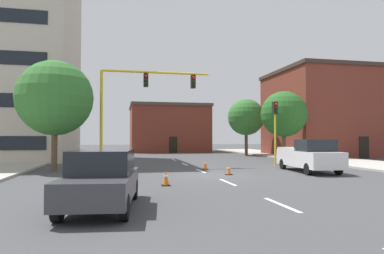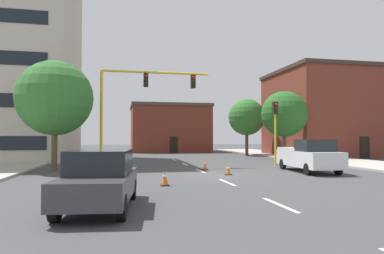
{
  "view_description": "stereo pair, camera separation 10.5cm",
  "coord_description": "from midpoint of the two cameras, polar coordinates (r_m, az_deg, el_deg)",
  "views": [
    {
      "loc": [
        -4.99,
        -18.52,
        2.13
      ],
      "look_at": [
        0.18,
        6.02,
        2.87
      ],
      "focal_mm": 32.05,
      "sensor_mm": 36.0,
      "label": 1
    },
    {
      "loc": [
        -4.89,
        -18.54,
        2.13
      ],
      "look_at": [
        0.18,
        6.02,
        2.87
      ],
      "focal_mm": 32.05,
      "sensor_mm": 36.0,
      "label": 2
    }
  ],
  "objects": [
    {
      "name": "traffic_signal_gantry",
      "position": [
        24.32,
        -12.51,
        -1.47
      ],
      "size": [
        8.51,
        1.2,
        6.83
      ],
      "color": "yellow",
      "rests_on": "ground_plane"
    },
    {
      "name": "building_row_right",
      "position": [
        42.85,
        22.0,
        2.13
      ],
      "size": [
        12.96,
        11.22,
        9.77
      ],
      "color": "brown",
      "rests_on": "ground_plane"
    },
    {
      "name": "sedan_dark_gray_near_left",
      "position": [
        10.68,
        -15.0,
        -8.32
      ],
      "size": [
        2.37,
        4.69,
        1.74
      ],
      "color": "#3D3D42",
      "rests_on": "ground_plane"
    },
    {
      "name": "lane_stripe_seg_2",
      "position": [
        16.44,
        5.77,
        -9.12
      ],
      "size": [
        0.16,
        2.4,
        0.01
      ],
      "primitive_type": "cube",
      "color": "silver",
      "rests_on": "ground_plane"
    },
    {
      "name": "tree_left_near",
      "position": [
        23.3,
        -21.96,
        4.47
      ],
      "size": [
        4.72,
        4.72,
        6.95
      ],
      "color": "brown",
      "rests_on": "ground_plane"
    },
    {
      "name": "ground_plane",
      "position": [
        19.3,
        3.04,
        -8.03
      ],
      "size": [
        160.0,
        160.0,
        0.0
      ],
      "primitive_type": "plane",
      "color": "#424244"
    },
    {
      "name": "building_tall_left",
      "position": [
        38.1,
        -29.19,
        13.24
      ],
      "size": [
        13.44,
        13.04,
        23.6
      ],
      "color": "beige",
      "rests_on": "ground_plane"
    },
    {
      "name": "pickup_truck_white",
      "position": [
        22.25,
        18.73,
        -4.58
      ],
      "size": [
        2.46,
        5.55,
        1.99
      ],
      "color": "white",
      "rests_on": "ground_plane"
    },
    {
      "name": "traffic_cone_roadside_b",
      "position": [
        15.21,
        -4.57,
        -8.51
      ],
      "size": [
        0.36,
        0.36,
        0.66
      ],
      "color": "black",
      "rests_on": "ground_plane"
    },
    {
      "name": "lane_stripe_seg_4",
      "position": [
        27.07,
        -1.35,
        -6.2
      ],
      "size": [
        0.16,
        2.4,
        0.01
      ],
      "primitive_type": "cube",
      "color": "silver",
      "rests_on": "ground_plane"
    },
    {
      "name": "traffic_cone_roadside_a",
      "position": [
        19.59,
        5.97,
        -7.08
      ],
      "size": [
        0.36,
        0.36,
        0.59
      ],
      "color": "black",
      "rests_on": "ground_plane"
    },
    {
      "name": "lane_stripe_seg_5",
      "position": [
        32.48,
        -3.13,
        -5.45
      ],
      "size": [
        0.16,
        2.4,
        0.01
      ],
      "primitive_type": "cube",
      "color": "silver",
      "rests_on": "ground_plane"
    },
    {
      "name": "lane_stripe_seg_1",
      "position": [
        11.38,
        14.41,
        -12.41
      ],
      "size": [
        0.16,
        2.4,
        0.01
      ],
      "primitive_type": "cube",
      "color": "silver",
      "rests_on": "ground_plane"
    },
    {
      "name": "tree_right_far",
      "position": [
        40.48,
        8.91,
        1.62
      ],
      "size": [
        4.25,
        4.25,
        6.6
      ],
      "color": "brown",
      "rests_on": "ground_plane"
    },
    {
      "name": "building_brick_center",
      "position": [
        50.79,
        -4.04,
        -0.23
      ],
      "size": [
        11.22,
        9.86,
        6.82
      ],
      "color": "brown",
      "rests_on": "ground_plane"
    },
    {
      "name": "traffic_cone_roadside_c",
      "position": [
        22.69,
        2.08,
        -6.25
      ],
      "size": [
        0.36,
        0.36,
        0.67
      ],
      "color": "black",
      "rests_on": "ground_plane"
    },
    {
      "name": "lane_stripe_seg_3",
      "position": [
        21.71,
        1.33,
        -7.32
      ],
      "size": [
        0.16,
        2.4,
        0.01
      ],
      "primitive_type": "cube",
      "color": "silver",
      "rests_on": "ground_plane"
    },
    {
      "name": "sidewalk_right",
      "position": [
        32.37,
        22.94,
        -5.21
      ],
      "size": [
        6.0,
        56.0,
        0.14
      ],
      "primitive_type": "cube",
      "color": "#B2ADA3",
      "rests_on": "ground_plane"
    },
    {
      "name": "tree_right_mid",
      "position": [
        33.6,
        14.93,
        2.07
      ],
      "size": [
        4.34,
        4.34,
        6.48
      ],
      "color": "brown",
      "rests_on": "ground_plane"
    },
    {
      "name": "traffic_light_pole_right",
      "position": [
        26.53,
        13.55,
        1.37
      ],
      "size": [
        0.32,
        0.47,
        4.8
      ],
      "color": "yellow",
      "rests_on": "ground_plane"
    }
  ]
}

